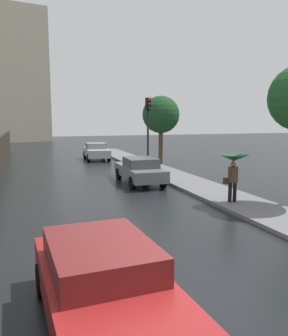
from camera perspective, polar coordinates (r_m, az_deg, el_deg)
The scene contains 8 objects.
ground at distance 6.70m, azimuth 6.73°, elevation -21.18°, with size 120.00×120.00×0.00m, color black.
car_grey_near_kerb at distance 17.41m, azimuth -0.71°, elevation -0.35°, with size 1.84×4.31×1.33m.
car_silver_mid_road at distance 27.80m, azimuth -7.96°, elevation 2.82°, with size 1.97×4.14×1.34m.
car_red_far_ahead at distance 5.75m, azimuth -6.82°, elevation -18.37°, with size 2.03×4.17×1.34m.
pedestrian_with_umbrella_far at distance 13.26m, azimuth 14.66°, elevation 0.66°, with size 1.12×1.12×1.81m.
traffic_light at distance 20.25m, azimuth 0.69°, elevation 7.86°, with size 0.26×0.39×4.35m.
street_tree_mid at distance 25.00m, azimuth 2.84°, elevation 8.82°, with size 2.68×2.68×4.92m.
distant_tower at distance 54.07m, azimuth -22.23°, elevation 14.94°, with size 12.19×7.96×25.07m.
Camera 1 is at (-2.55, -5.25, 3.28)m, focal length 36.59 mm.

